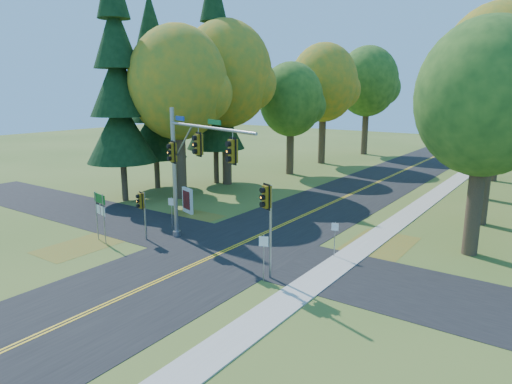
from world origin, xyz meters
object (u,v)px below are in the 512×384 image
Objects in this scene: east_signal_pole at (267,207)px; route_sign_cluster at (100,207)px; traffic_mast at (190,160)px; info_kiosk at (188,201)px.

route_sign_cluster is at bearing -152.80° from east_signal_pole.
route_sign_cluster is at bearing -133.65° from traffic_mast.
east_signal_pole reaches higher than info_kiosk.
route_sign_cluster is (-5.01, -2.56, -2.99)m from traffic_mast.
east_signal_pole is 2.51× the size of info_kiosk.
traffic_mast is 6.66m from east_signal_pole.
info_kiosk is at bearing 104.31° from route_sign_cluster.
traffic_mast reaches higher than east_signal_pole.
east_signal_pole is (6.30, -1.52, -1.54)m from traffic_mast.
route_sign_cluster is 7.90m from info_kiosk.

